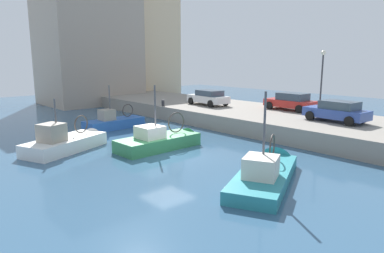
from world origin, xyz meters
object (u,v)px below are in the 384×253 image
at_px(fishing_boat_white, 70,147).
at_px(parked_car_blue, 337,111).
at_px(fishing_boat_green, 163,146).
at_px(fishing_boat_teal, 266,177).
at_px(parked_car_red, 291,101).
at_px(quay_streetlamp, 322,72).
at_px(mooring_bollard_mid, 163,103).
at_px(fishing_boat_blue, 118,126).
at_px(parked_car_white, 208,97).

bearing_deg(fishing_boat_white, parked_car_blue, -32.68).
height_order(fishing_boat_green, fishing_boat_teal, fishing_boat_teal).
bearing_deg(parked_car_red, quay_streetlamp, -103.17).
distance_m(fishing_boat_green, quay_streetlamp, 13.33).
relative_size(mooring_bollard_mid, quay_streetlamp, 0.11).
bearing_deg(parked_car_blue, fishing_boat_white, 147.32).
bearing_deg(fishing_boat_blue, fishing_boat_white, -144.11).
relative_size(fishing_boat_green, parked_car_white, 1.42).
bearing_deg(parked_car_blue, parked_car_white, 91.49).
bearing_deg(fishing_boat_green, parked_car_red, -3.67).
xyz_separation_m(mooring_bollard_mid, quay_streetlamp, (5.65, -12.15, 2.98)).
relative_size(fishing_boat_white, parked_car_blue, 1.45).
bearing_deg(fishing_boat_white, fishing_boat_blue, 35.89).
bearing_deg(parked_car_white, parked_car_red, -67.71).
height_order(fishing_boat_teal, parked_car_red, fishing_boat_teal).
bearing_deg(fishing_boat_green, fishing_boat_white, 142.63).
bearing_deg(fishing_boat_blue, fishing_boat_teal, -94.68).
distance_m(fishing_boat_green, mooring_bollard_mid, 10.63).
distance_m(fishing_boat_white, quay_streetlamp, 18.53).
height_order(fishing_boat_white, quay_streetlamp, quay_streetlamp).
distance_m(fishing_boat_green, parked_car_blue, 11.97).
relative_size(fishing_boat_green, fishing_boat_white, 0.99).
bearing_deg(parked_car_red, mooring_bollard_mid, 124.55).
distance_m(fishing_boat_green, parked_car_red, 12.87).
height_order(fishing_boat_teal, parked_car_blue, fishing_boat_teal).
distance_m(fishing_boat_blue, parked_car_red, 14.36).
relative_size(parked_car_white, parked_car_blue, 1.00).
relative_size(fishing_boat_green, parked_car_blue, 1.42).
bearing_deg(fishing_boat_white, parked_car_red, -13.86).
xyz_separation_m(fishing_boat_teal, mooring_bollard_mid, (6.44, 16.20, 1.36)).
height_order(fishing_boat_white, parked_car_red, fishing_boat_white).
relative_size(fishing_boat_teal, parked_car_red, 1.70).
height_order(parked_car_red, quay_streetlamp, quay_streetlamp).
relative_size(fishing_boat_green, mooring_bollard_mid, 11.03).
height_order(fishing_boat_white, mooring_bollard_mid, fishing_boat_white).
bearing_deg(fishing_boat_white, fishing_boat_green, -37.37).
bearing_deg(parked_car_white, fishing_boat_blue, 170.52).
bearing_deg(fishing_boat_blue, fishing_boat_green, -98.95).
xyz_separation_m(fishing_boat_blue, mooring_bollard_mid, (5.19, 0.85, 1.37)).
height_order(fishing_boat_blue, parked_car_blue, fishing_boat_blue).
bearing_deg(parked_car_red, parked_car_blue, -115.94).
bearing_deg(quay_streetlamp, parked_car_red, 76.83).
bearing_deg(parked_car_red, fishing_boat_green, 176.33).
relative_size(parked_car_blue, mooring_bollard_mid, 7.74).
bearing_deg(parked_car_white, fishing_boat_green, -148.35).
relative_size(fishing_boat_teal, mooring_bollard_mid, 12.98).
bearing_deg(fishing_boat_teal, parked_car_blue, 10.04).
bearing_deg(mooring_bollard_mid, quay_streetlamp, -65.06).
xyz_separation_m(fishing_boat_white, parked_car_blue, (14.69, -9.42, 1.81)).
distance_m(parked_car_white, quay_streetlamp, 10.40).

